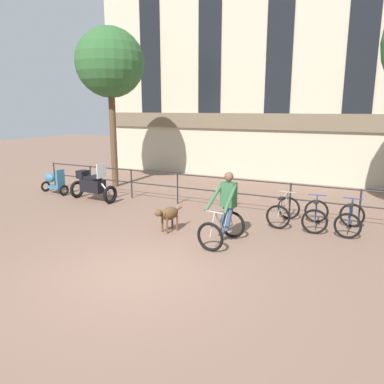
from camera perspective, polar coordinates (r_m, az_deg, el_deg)
The scene contains 11 objects.
ground_plane at distance 7.58m, azimuth -8.66°, elevation -12.21°, with size 60.00×60.00×0.00m, color #7A5B4C.
canal_railing at distance 11.78m, azimuth 5.81°, elevation 0.53°, with size 15.05×0.05×1.05m.
building_facade at distance 17.21m, azimuth 13.43°, elevation 19.75°, with size 18.00×0.72×10.83m.
cyclist_with_bike at distance 8.93m, azimuth 5.03°, elevation -3.02°, with size 0.81×1.24×1.70m.
dog at distance 9.76m, azimuth -3.65°, elevation -3.38°, with size 0.45×0.93×0.67m.
parked_motorcycle at distance 13.48m, azimuth -14.94°, elevation 1.07°, with size 1.79×0.78×1.35m.
parked_bicycle_near_lamp at distance 10.74m, azimuth 13.77°, elevation -2.88°, with size 0.72×1.15×0.86m.
parked_bicycle_mid_left at distance 10.60m, azimuth 18.31°, elevation -3.37°, with size 0.77×1.17×0.86m.
parked_bicycle_mid_right at distance 10.53m, azimuth 22.93°, elevation -3.85°, with size 0.70×1.13×0.86m.
parked_scooter at distance 15.09m, azimuth -20.36°, elevation 1.52°, with size 1.33×0.64×0.96m.
tree_canalside_left at distance 15.63m, azimuth -12.39°, elevation 18.57°, with size 2.66×2.66×6.23m.
Camera 1 is at (4.02, -5.59, 3.17)m, focal length 35.00 mm.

